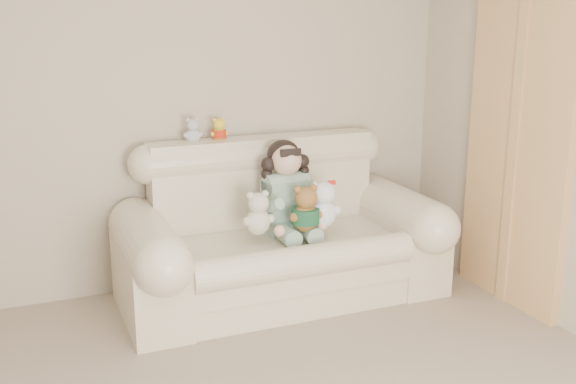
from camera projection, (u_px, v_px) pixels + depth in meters
The scene contains 9 objects.
wall_back at pixel (128, 100), 4.35m from camera, with size 4.50×4.50×0.00m, color #B0A78C.
sofa at pixel (282, 223), 4.42m from camera, with size 2.10×0.95×1.03m, color beige, non-canonical shape.
door_panel at pixel (518, 143), 4.25m from camera, with size 0.06×0.90×2.10m, color #B2794C.
seated_child at pixel (286, 187), 4.46m from camera, with size 0.38×0.47×0.63m, color #2A714D, non-canonical shape.
brown_teddy at pixel (305, 204), 4.27m from camera, with size 0.23×0.18×0.36m, color brown, non-canonical shape.
white_cat at pixel (323, 199), 4.34m from camera, with size 0.24×0.18×0.37m, color white, non-canonical shape.
cream_teddy at pixel (258, 209), 4.21m from camera, with size 0.21×0.16×0.33m, color beige, non-canonical shape.
yellow_mini_bear at pixel (219, 128), 4.51m from camera, with size 0.12×0.09×0.19m, color yellow, non-canonical shape.
grey_mini_plush at pixel (193, 128), 4.44m from camera, with size 0.13×0.10×0.20m, color silver, non-canonical shape.
Camera 1 is at (-0.72, -1.92, 1.84)m, focal length 42.28 mm.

